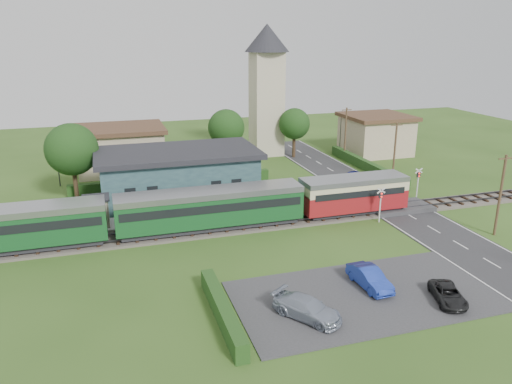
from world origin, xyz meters
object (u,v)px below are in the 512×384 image
object	(u,v)px
church_tower	(267,81)
crossing_signal_far	(418,179)
station_building	(178,175)
car_park_blue	(370,278)
house_east	(376,134)
pedestrian_far	(97,216)
car_park_dark	(448,294)
crossing_signal_near	(381,200)
train	(174,211)
house_west	(121,148)
car_park_silver	(307,308)
equipment_hut	(97,211)
pedestrian_near	(260,201)
car_on_road	(356,176)

from	to	relation	value
church_tower	crossing_signal_far	bearing A→B (deg)	-69.98
station_building	car_park_blue	distance (m)	24.05
house_east	car_park_blue	world-z (taller)	house_east
crossing_signal_far	pedestrian_far	xyz separation A→B (m)	(-31.60, 0.94, -0.94)
crossing_signal_far	car_park_dark	size ratio (longest dim) A/B	0.92
car_park_dark	crossing_signal_near	bearing A→B (deg)	94.94
train	crossing_signal_near	xyz separation A→B (m)	(18.21, -2.41, -0.04)
house_west	house_east	xyz separation A→B (m)	(35.00, -1.00, 0.00)
house_east	station_building	bearing A→B (deg)	-156.56
church_tower	car_park_blue	bearing A→B (deg)	-98.20
church_tower	car_park_silver	size ratio (longest dim) A/B	4.00
equipment_hut	house_west	distance (m)	20.05
crossing_signal_near	car_park_silver	bearing A→B (deg)	-134.00
pedestrian_near	house_east	bearing A→B (deg)	-155.19
crossing_signal_near	pedestrian_near	distance (m)	10.94
church_tower	pedestrian_near	xyz separation A→B (m)	(-8.40, -23.60, -8.83)
house_west	house_east	distance (m)	35.01
car_park_silver	pedestrian_far	distance (m)	22.17
car_on_road	pedestrian_near	bearing A→B (deg)	116.15
car_park_silver	pedestrian_near	world-z (taller)	pedestrian_near
house_east	crossing_signal_near	world-z (taller)	house_east
car_park_silver	car_park_dark	bearing A→B (deg)	-40.27
station_building	church_tower	bearing A→B (deg)	48.59
equipment_hut	station_building	xyz separation A→B (m)	(8.00, 5.79, 0.95)
train	equipment_hut	bearing A→B (deg)	152.65
car_on_road	equipment_hut	bearing A→B (deg)	101.03
crossing_signal_near	house_west	bearing A→B (deg)	130.11
car_on_road	car_park_silver	distance (m)	30.65
house_east	crossing_signal_near	distance (m)	27.95
equipment_hut	house_east	size ratio (longest dim) A/B	0.29
train	car_park_silver	world-z (taller)	train
crossing_signal_near	car_on_road	world-z (taller)	crossing_signal_near
church_tower	crossing_signal_far	xyz separation A→B (m)	(8.60, -23.61, -8.08)
train	car_on_road	bearing A→B (deg)	24.26
house_east	pedestrian_near	xyz separation A→B (m)	(-23.40, -19.60, -1.40)
house_east	pedestrian_far	world-z (taller)	house_east
equipment_hut	crossing_signal_near	bearing A→B (deg)	-12.94
train	car_park_blue	xyz separation A→B (m)	(11.18, -13.07, -1.43)
church_tower	pedestrian_far	world-z (taller)	church_tower
equipment_hut	pedestrian_near	xyz separation A→B (m)	(14.60, -0.80, -0.35)
house_west	car_on_road	bearing A→B (deg)	-26.42
house_west	crossing_signal_far	xyz separation A→B (m)	(28.60, -20.61, -0.65)
house_east	car_park_dark	world-z (taller)	house_east
pedestrian_near	equipment_hut	bearing A→B (deg)	-18.28
car_park_dark	car_on_road	bearing A→B (deg)	91.96
crossing_signal_near	pedestrian_far	xyz separation A→B (m)	(-24.40, 5.74, -0.94)
equipment_hut	car_park_dark	xyz separation A→B (m)	(21.18, -19.46, -1.17)
car_park_dark	equipment_hut	bearing A→B (deg)	155.43
pedestrian_far	equipment_hut	bearing A→B (deg)	179.29
crossing_signal_far	pedestrian_near	size ratio (longest dim) A/B	1.73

